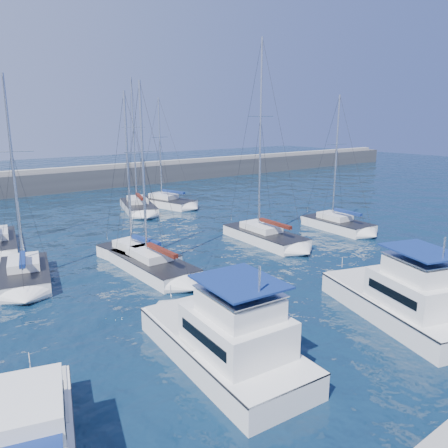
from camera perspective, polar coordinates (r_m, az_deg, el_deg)
ground at (r=26.05m, az=10.74°, el=-10.94°), size 220.00×220.00×0.00m
breakwater at (r=70.56m, az=-22.46°, el=4.75°), size 160.00×6.00×4.45m
motor_yacht_port_outer at (r=16.51m, az=-24.38°, el=-24.12°), size 4.55×6.95×3.20m
motor_yacht_port_inner at (r=19.96m, az=0.43°, el=-15.10°), size 4.70×9.76×4.69m
motor_yacht_stbd_inner at (r=25.75m, az=22.34°, el=-9.31°), size 6.24×10.10×4.69m
sailboat_mid_a at (r=32.36m, az=-24.57°, el=-6.02°), size 4.61×7.46×13.81m
sailboat_mid_b at (r=31.74m, az=-9.32°, el=-5.32°), size 3.19×8.21×13.54m
sailboat_mid_c at (r=34.13m, az=-11.25°, el=-4.03°), size 4.03×7.41×13.00m
sailboat_mid_d at (r=39.01m, az=5.27°, el=-1.53°), size 3.63×8.74×17.54m
sailboat_mid_e at (r=44.58m, az=14.58°, el=-0.03°), size 3.55×7.32×13.21m
sailboat_back_b at (r=52.81m, az=-11.14°, el=2.26°), size 5.46×9.06×15.58m
sailboat_back_c at (r=55.03m, az=-7.56°, el=2.84°), size 5.07×8.32×13.51m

